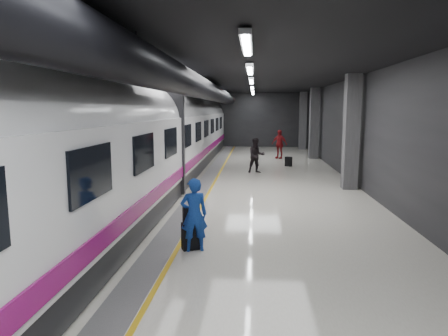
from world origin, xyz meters
name	(u,v)px	position (x,y,z in m)	size (l,w,h in m)	color
ground	(232,197)	(0.00, 0.00, 0.00)	(40.00, 40.00, 0.00)	white
platform_hall	(227,99)	(-0.29, 0.96, 3.54)	(10.02, 40.02, 4.51)	black
train	(142,140)	(-3.25, 0.00, 2.07)	(3.05, 38.00, 4.05)	black
traveler_main	(194,215)	(-0.55, -5.50, 0.83)	(0.60, 0.40, 1.65)	#1845B4
suitcase_main	(190,236)	(-0.65, -5.42, 0.31)	(0.38, 0.24, 0.62)	black
shoulder_bag	(189,215)	(-0.67, -5.44, 0.79)	(0.27, 0.14, 0.36)	black
traveler_far_a	(256,155)	(0.86, 5.72, 0.87)	(0.85, 0.66, 1.75)	black
traveler_far_b	(279,144)	(2.36, 11.81, 0.93)	(1.09, 0.45, 1.85)	maroon
suitcase_far	(288,161)	(2.67, 8.23, 0.27)	(0.36, 0.23, 0.53)	black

